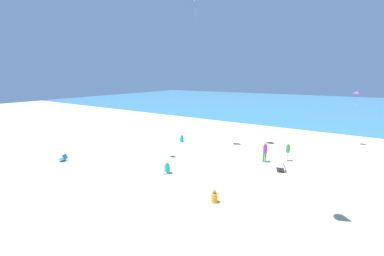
% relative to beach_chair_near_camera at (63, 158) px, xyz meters
% --- Properties ---
extents(ground_plane, '(120.00, 120.00, 0.00)m').
position_rel_beach_chair_near_camera_xyz_m(ground_plane, '(8.91, 6.97, -0.25)').
color(ground_plane, beige).
extents(ocean_water, '(120.00, 60.00, 0.05)m').
position_rel_beach_chair_near_camera_xyz_m(ocean_water, '(8.91, 51.26, -0.23)').
color(ocean_water, teal).
rests_on(ocean_water, ground_plane).
extents(beach_chair_near_camera, '(0.75, 0.74, 0.55)m').
position_rel_beach_chair_near_camera_xyz_m(beach_chair_near_camera, '(0.00, 0.00, 0.00)').
color(beach_chair_near_camera, '#2370B2').
rests_on(beach_chair_near_camera, ground_plane).
extents(beach_chair_mid_beach, '(0.74, 0.68, 0.61)m').
position_rel_beach_chair_near_camera_xyz_m(beach_chair_mid_beach, '(14.64, 6.92, 0.01)').
color(beach_chair_mid_beach, black).
rests_on(beach_chair_mid_beach, ground_plane).
extents(person_0, '(0.54, 0.72, 0.81)m').
position_rel_beach_chair_near_camera_xyz_m(person_0, '(8.13, 2.46, 0.05)').
color(person_0, '#19ADB2').
rests_on(person_0, ground_plane).
extents(person_1, '(0.29, 0.29, 1.44)m').
position_rel_beach_chair_near_camera_xyz_m(person_1, '(14.56, 9.21, 0.58)').
color(person_1, white).
rests_on(person_1, ground_plane).
extents(person_2, '(0.36, 0.36, 1.51)m').
position_rel_beach_chair_near_camera_xyz_m(person_2, '(13.13, 8.04, 0.62)').
color(person_2, green).
rests_on(person_2, ground_plane).
extents(person_3, '(0.66, 0.63, 0.76)m').
position_rel_beach_chair_near_camera_xyz_m(person_3, '(4.74, 9.11, 0.02)').
color(person_3, '#19ADB2').
rests_on(person_3, ground_plane).
extents(person_4, '(0.62, 0.52, 0.69)m').
position_rel_beach_chair_near_camera_xyz_m(person_4, '(12.38, 1.04, -0.00)').
color(person_4, orange).
rests_on(person_4, ground_plane).
extents(kite_purple, '(0.75, 0.70, 1.35)m').
position_rel_beach_chair_near_camera_xyz_m(kite_purple, '(18.81, 16.77, 4.72)').
color(kite_purple, purple).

